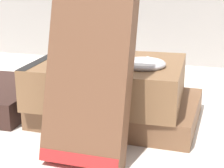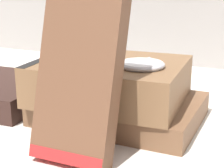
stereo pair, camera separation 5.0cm
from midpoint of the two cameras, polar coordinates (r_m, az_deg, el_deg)
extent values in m
plane|color=silver|center=(0.45, -5.44, -7.51)|extent=(3.00, 3.00, 0.00)
cube|color=brown|center=(0.48, -1.98, -3.76)|extent=(0.20, 0.15, 0.03)
cube|color=#B22323|center=(0.52, -11.73, -2.59)|extent=(0.01, 0.14, 0.03)
cube|color=brown|center=(0.47, -3.55, 0.51)|extent=(0.19, 0.16, 0.05)
cube|color=black|center=(0.50, -12.79, 1.13)|extent=(0.02, 0.14, 0.05)
cube|color=brown|center=(0.36, -7.44, 0.93)|extent=(0.08, 0.07, 0.17)
cube|color=#B22323|center=(0.37, -8.46, -11.15)|extent=(0.08, 0.03, 0.02)
cylinder|color=silver|center=(0.43, 1.41, 3.06)|extent=(0.05, 0.05, 0.01)
torus|color=#B2B2B7|center=(0.43, 1.41, 3.06)|extent=(0.05, 0.05, 0.01)
sphere|color=#B2B2B7|center=(0.46, 2.34, 3.79)|extent=(0.01, 0.01, 0.01)
camera|label=1|loc=(0.03, -93.18, -0.94)|focal=60.00mm
camera|label=2|loc=(0.03, 86.82, 0.94)|focal=60.00mm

